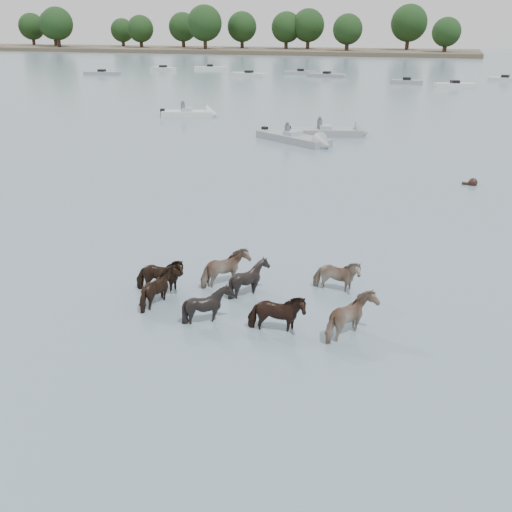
% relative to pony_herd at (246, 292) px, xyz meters
% --- Properties ---
extents(ground, '(400.00, 400.00, 0.00)m').
position_rel_pony_herd_xyz_m(ground, '(0.84, -0.38, -0.42)').
color(ground, slate).
rests_on(ground, ground).
extents(shoreline, '(160.00, 30.00, 1.00)m').
position_rel_pony_herd_xyz_m(shoreline, '(-69.16, 149.62, 0.08)').
color(shoreline, '#4C4233').
rests_on(shoreline, ground).
extents(pony_herd, '(7.14, 3.82, 1.31)m').
position_rel_pony_herd_xyz_m(pony_herd, '(0.00, 0.00, 0.00)').
color(pony_herd, black).
rests_on(pony_herd, ground).
extents(swimming_pony, '(0.72, 0.44, 0.44)m').
position_rel_pony_herd_xyz_m(swimming_pony, '(6.19, 15.75, -0.32)').
color(swimming_pony, black).
rests_on(swimming_pony, ground).
extents(motorboat_a, '(5.81, 2.99, 1.92)m').
position_rel_pony_herd_xyz_m(motorboat_a, '(-2.63, 27.01, -0.19)').
color(motorboat_a, gray).
rests_on(motorboat_a, ground).
extents(motorboat_b, '(6.09, 4.63, 1.92)m').
position_rel_pony_herd_xyz_m(motorboat_b, '(-4.23, 23.36, -0.19)').
color(motorboat_b, gray).
rests_on(motorboat_b, ground).
extents(motorboat_f, '(4.94, 2.79, 1.92)m').
position_rel_pony_herd_xyz_m(motorboat_f, '(-15.62, 32.25, -0.19)').
color(motorboat_f, silver).
rests_on(motorboat_f, ground).
extents(distant_flotilla, '(101.22, 27.20, 0.93)m').
position_rel_pony_herd_xyz_m(distant_flotilla, '(-1.15, 75.15, -0.16)').
color(distant_flotilla, gray).
rests_on(distant_flotilla, ground).
extents(treeline, '(149.69, 21.43, 12.38)m').
position_rel_pony_herd_xyz_m(treeline, '(-72.07, 148.96, 6.54)').
color(treeline, '#382619').
rests_on(treeline, ground).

